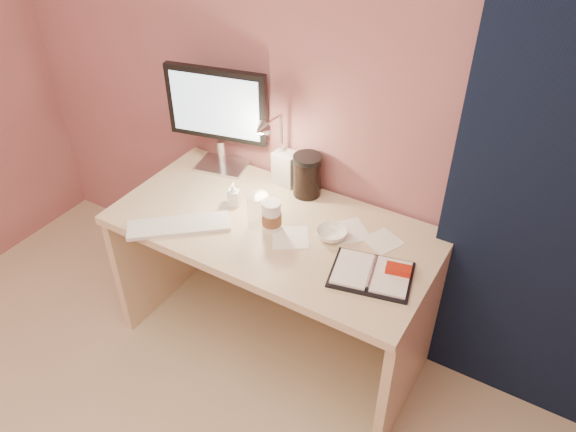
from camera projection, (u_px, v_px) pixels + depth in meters
The scene contains 15 objects.
room at pixel (548, 173), 1.97m from camera, with size 3.50×3.50×3.50m.
desk at pixel (283, 255), 2.58m from camera, with size 1.40×0.70×0.73m.
monitor at pixel (218, 111), 2.58m from camera, with size 0.48×0.22×0.51m.
keyboard at pixel (179, 226), 2.37m from camera, with size 0.43×0.13×0.02m, color white.
planner at pixel (374, 274), 2.13m from camera, with size 0.35×0.29×0.05m.
paper_a at pixel (291, 237), 2.32m from camera, with size 0.15×0.15×0.00m, color white.
paper_b at pixel (383, 241), 2.30m from camera, with size 0.13×0.13×0.00m, color white.
paper_c at pixel (348, 231), 2.36m from camera, with size 0.15×0.15×0.00m, color white.
coffee_cup at pixel (272, 216), 2.34m from camera, with size 0.08×0.08×0.13m.
clear_cup at pixel (258, 211), 2.34m from camera, with size 0.09×0.09×0.16m, color white.
bowl at pixel (332, 234), 2.31m from camera, with size 0.13×0.13×0.04m, color white.
lotion_bottle at pixel (234, 194), 2.48m from camera, with size 0.05×0.05×0.11m, color white.
dark_jar at pixel (307, 177), 2.52m from camera, with size 0.13×0.13×0.18m, color black.
product_box at pixel (286, 168), 2.60m from camera, with size 0.11×0.09×0.16m, color silver.
desk_lamp at pixel (272, 147), 2.45m from camera, with size 0.09×0.23×0.37m.
Camera 1 is at (1.02, -0.21, 2.20)m, focal length 35.00 mm.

